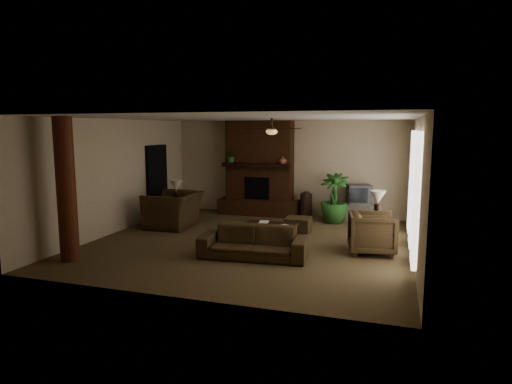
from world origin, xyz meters
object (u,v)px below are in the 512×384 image
(tv_stand, at_px, (360,212))
(floor_vase, at_px, (306,203))
(sofa, at_px, (253,237))
(armchair_left, at_px, (174,204))
(log_column, at_px, (66,190))
(side_table_right, at_px, (376,231))
(lamp_left, at_px, (176,187))
(ottoman, at_px, (298,226))
(side_table_left, at_px, (179,214))
(coffee_table, at_px, (270,226))
(floor_plant, at_px, (334,209))
(lamp_right, at_px, (378,199))
(armchair_right, at_px, (372,231))

(tv_stand, distance_m, floor_vase, 1.54)
(sofa, xyz_separation_m, armchair_left, (-2.87, 2.03, 0.19))
(log_column, height_order, floor_vase, log_column)
(side_table_right, bearing_deg, lamp_left, 174.60)
(ottoman, distance_m, side_table_left, 3.36)
(coffee_table, height_order, tv_stand, tv_stand)
(lamp_left, bearing_deg, floor_plant, 19.79)
(floor_vase, distance_m, lamp_right, 3.22)
(armchair_left, height_order, floor_plant, armchair_left)
(armchair_right, height_order, side_table_left, armchair_right)
(sofa, xyz_separation_m, ottoman, (0.42, 2.27, -0.22))
(armchair_right, bearing_deg, floor_plant, 13.15)
(sofa, xyz_separation_m, lamp_right, (2.30, 1.91, 0.58))
(ottoman, relative_size, floor_vase, 0.78)
(tv_stand, relative_size, floor_vase, 1.10)
(ottoman, relative_size, tv_stand, 0.71)
(floor_plant, height_order, lamp_left, lamp_left)
(floor_vase, bearing_deg, lamp_right, -48.78)
(lamp_right, bearing_deg, sofa, -140.33)
(coffee_table, relative_size, floor_vase, 1.56)
(log_column, height_order, armchair_right, log_column)
(armchair_right, bearing_deg, side_table_right, -12.91)
(armchair_right, relative_size, tv_stand, 1.10)
(floor_plant, bearing_deg, armchair_right, -67.16)
(armchair_left, bearing_deg, armchair_right, 77.07)
(coffee_table, distance_m, side_table_left, 3.16)
(sofa, relative_size, lamp_left, 3.29)
(ottoman, bearing_deg, tv_stand, 56.72)
(coffee_table, height_order, side_table_left, side_table_left)
(tv_stand, relative_size, lamp_left, 1.31)
(armchair_left, height_order, lamp_left, armchair_left)
(ottoman, xyz_separation_m, floor_vase, (-0.20, 2.02, 0.23))
(tv_stand, bearing_deg, armchair_left, -155.18)
(sofa, bearing_deg, coffee_table, 85.52)
(coffee_table, xyz_separation_m, side_table_left, (-2.93, 1.19, -0.10))
(lamp_left, bearing_deg, side_table_right, -5.40)
(armchair_right, relative_size, lamp_left, 1.44)
(floor_plant, bearing_deg, side_table_right, -58.00)
(ottoman, xyz_separation_m, side_table_left, (-3.35, 0.15, 0.08))
(sofa, height_order, lamp_right, lamp_right)
(sofa, distance_m, ottoman, 2.31)
(floor_vase, relative_size, lamp_left, 1.18)
(floor_vase, xyz_separation_m, side_table_left, (-3.15, -1.87, -0.16))
(ottoman, height_order, lamp_left, lamp_left)
(lamp_right, bearing_deg, armchair_left, 178.69)
(armchair_left, bearing_deg, floor_plant, 112.49)
(armchair_right, bearing_deg, armchair_left, 69.48)
(armchair_right, distance_m, ottoman, 2.22)
(armchair_left, xyz_separation_m, coffee_table, (2.86, -0.80, -0.23))
(tv_stand, relative_size, floor_plant, 0.63)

